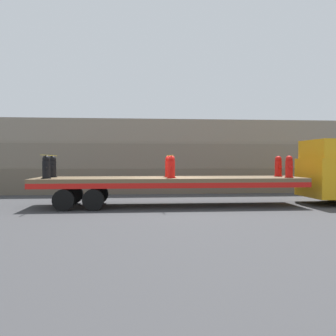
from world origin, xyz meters
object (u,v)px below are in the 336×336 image
at_px(flatbed_trailer, 158,182).
at_px(fire_hydrant_red_far_1, 169,167).
at_px(fire_hydrant_red_far_2, 278,166).
at_px(fire_hydrant_black_near_0, 46,167).
at_px(fire_hydrant_black_far_0, 53,167).
at_px(fire_hydrant_red_near_1, 171,167).
at_px(fire_hydrant_red_near_2, 289,167).

bearing_deg(flatbed_trailer, fire_hydrant_red_far_1, 48.95).
bearing_deg(fire_hydrant_red_far_1, fire_hydrant_red_far_2, 0.00).
xyz_separation_m(fire_hydrant_black_near_0, fire_hydrant_red_far_2, (9.65, 1.14, 0.00)).
height_order(fire_hydrant_black_far_0, fire_hydrant_red_near_1, same).
bearing_deg(fire_hydrant_red_far_1, fire_hydrant_black_near_0, -166.71).
bearing_deg(fire_hydrant_red_far_2, fire_hydrant_red_far_1, 180.00).
xyz_separation_m(fire_hydrant_red_far_1, fire_hydrant_red_near_2, (4.83, -1.14, 0.00)).
distance_m(flatbed_trailer, fire_hydrant_red_far_1, 0.98).
bearing_deg(flatbed_trailer, fire_hydrant_black_near_0, -172.50).
distance_m(flatbed_trailer, fire_hydrant_red_near_2, 5.39).
distance_m(fire_hydrant_black_near_0, fire_hydrant_red_far_1, 4.96).
height_order(flatbed_trailer, fire_hydrant_red_far_2, fire_hydrant_red_far_2).
bearing_deg(fire_hydrant_red_near_2, fire_hydrant_red_far_2, 90.00).
height_order(fire_hydrant_black_far_0, fire_hydrant_red_near_2, same).
xyz_separation_m(flatbed_trailer, fire_hydrant_black_near_0, (-4.33, -0.57, 0.62)).
bearing_deg(fire_hydrant_black_near_0, flatbed_trailer, 7.50).
distance_m(fire_hydrant_black_near_0, fire_hydrant_red_near_1, 4.83).
distance_m(flatbed_trailer, fire_hydrant_black_far_0, 4.41).
xyz_separation_m(flatbed_trailer, fire_hydrant_red_near_2, (5.32, -0.57, 0.62)).
bearing_deg(fire_hydrant_red_near_1, fire_hydrant_black_near_0, 180.00).
xyz_separation_m(fire_hydrant_black_far_0, fire_hydrant_red_near_1, (4.83, -1.14, 0.00)).
bearing_deg(fire_hydrant_black_far_0, fire_hydrant_red_near_2, -6.74).
xyz_separation_m(flatbed_trailer, fire_hydrant_red_far_1, (0.50, 0.57, 0.62)).
height_order(fire_hydrant_red_near_2, fire_hydrant_red_far_2, same).
bearing_deg(fire_hydrant_red_near_1, fire_hydrant_red_far_1, 90.00).
bearing_deg(fire_hydrant_red_near_1, fire_hydrant_black_far_0, 166.71).
distance_m(fire_hydrant_black_far_0, fire_hydrant_red_far_1, 4.83).
relative_size(fire_hydrant_black_near_0, fire_hydrant_red_far_1, 1.00).
bearing_deg(fire_hydrant_red_near_1, fire_hydrant_red_far_2, 13.29).
bearing_deg(fire_hydrant_red_far_1, fire_hydrant_black_far_0, 180.00).
distance_m(flatbed_trailer, fire_hydrant_black_near_0, 4.41).
distance_m(fire_hydrant_black_near_0, fire_hydrant_red_near_2, 9.65).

